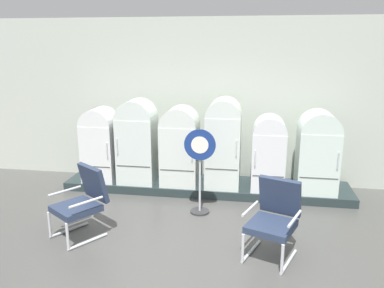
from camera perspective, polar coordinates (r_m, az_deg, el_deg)
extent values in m
cube|color=#484745|center=(4.88, -2.62, -20.05)|extent=(12.00, 10.00, 0.05)
cube|color=beige|center=(7.71, 2.76, 6.24)|extent=(11.76, 0.12, 3.25)
cube|color=#47443F|center=(7.63, 2.88, 15.75)|extent=(11.76, 0.07, 0.06)
cube|color=#253133|center=(7.50, 2.07, -6.26)|extent=(5.41, 0.95, 0.16)
cube|color=white|center=(7.68, -13.34, -1.18)|extent=(0.62, 0.60, 1.11)
cylinder|color=white|center=(7.55, -13.58, 2.86)|extent=(0.62, 0.59, 0.62)
cube|color=#383838|center=(7.47, -14.12, -3.28)|extent=(0.57, 0.01, 0.01)
cylinder|color=silver|center=(7.27, -12.49, -0.94)|extent=(0.02, 0.02, 0.28)
cube|color=silver|center=(7.41, -8.07, -0.93)|extent=(0.70, 0.59, 1.25)
cylinder|color=silver|center=(7.27, -8.25, 3.82)|extent=(0.70, 0.58, 0.70)
cube|color=#383838|center=(7.20, -8.70, -3.29)|extent=(0.64, 0.01, 0.01)
cylinder|color=silver|center=(7.18, -11.04, -0.33)|extent=(0.02, 0.02, 0.28)
cube|color=silver|center=(7.24, -1.78, -1.61)|extent=(0.68, 0.62, 1.14)
cylinder|color=silver|center=(7.10, -1.82, 2.80)|extent=(0.68, 0.61, 0.68)
cube|color=#383838|center=(7.01, -2.25, -3.93)|extent=(0.63, 0.01, 0.01)
cylinder|color=silver|center=(6.85, 0.00, -1.37)|extent=(0.02, 0.02, 0.28)
cube|color=silver|center=(7.15, 4.65, -1.05)|extent=(0.63, 0.69, 1.33)
cylinder|color=silver|center=(7.00, 4.77, 4.22)|extent=(0.63, 0.68, 0.63)
cube|color=#383838|center=(6.88, 4.38, -3.76)|extent=(0.58, 0.01, 0.01)
cylinder|color=silver|center=(6.74, 6.58, -0.65)|extent=(0.02, 0.02, 0.28)
cube|color=white|center=(7.13, 11.20, -2.45)|extent=(0.59, 0.60, 1.07)
cylinder|color=white|center=(6.99, 11.41, 1.74)|extent=(0.59, 0.59, 0.59)
cube|color=#383838|center=(6.90, 11.20, -4.71)|extent=(0.54, 0.01, 0.01)
cylinder|color=silver|center=(6.78, 9.35, -2.11)|extent=(0.02, 0.02, 0.28)
cube|color=silver|center=(7.25, 17.98, -2.42)|extent=(0.70, 0.70, 1.11)
cylinder|color=silver|center=(7.12, 18.33, 1.86)|extent=(0.70, 0.68, 0.70)
cube|color=#383838|center=(6.98, 18.27, -4.83)|extent=(0.64, 0.01, 0.01)
cylinder|color=silver|center=(6.93, 20.85, -2.31)|extent=(0.02, 0.02, 0.28)
cylinder|color=silver|center=(6.25, -17.71, -12.02)|extent=(0.39, 0.54, 0.04)
cylinder|color=silver|center=(6.05, -20.35, -11.12)|extent=(0.06, 0.06, 0.39)
cylinder|color=silver|center=(5.84, -15.19, -13.79)|extent=(0.39, 0.54, 0.04)
cylinder|color=silver|center=(5.63, -17.96, -12.92)|extent=(0.06, 0.06, 0.39)
cube|color=#29354E|center=(5.86, -16.80, -9.11)|extent=(0.79, 0.79, 0.09)
cube|color=#29354E|center=(5.89, -14.41, -5.56)|extent=(0.56, 0.47, 0.54)
cylinder|color=silver|center=(6.04, -18.34, -6.62)|extent=(0.33, 0.45, 0.04)
cylinder|color=silver|center=(5.55, -15.41, -8.30)|extent=(0.33, 0.45, 0.04)
cylinder|color=silver|center=(5.49, 8.74, -15.40)|extent=(0.27, 0.60, 0.04)
cylinder|color=silver|center=(5.15, 7.54, -15.01)|extent=(0.05, 0.05, 0.39)
cylinder|color=silver|center=(5.35, 14.10, -16.55)|extent=(0.27, 0.60, 0.04)
cylinder|color=silver|center=(5.01, 13.22, -16.25)|extent=(0.05, 0.05, 0.39)
cube|color=#29354E|center=(5.21, 11.62, -11.87)|extent=(0.73, 0.74, 0.09)
cube|color=#29354E|center=(5.35, 12.89, -7.55)|extent=(0.59, 0.37, 0.54)
cylinder|color=silver|center=(5.22, 8.61, -9.42)|extent=(0.22, 0.50, 0.04)
cylinder|color=silver|center=(5.06, 14.96, -10.61)|extent=(0.22, 0.50, 0.04)
cylinder|color=#2D2D30|center=(6.58, 1.15, -9.95)|extent=(0.32, 0.32, 0.03)
cylinder|color=silver|center=(6.35, 1.18, -5.09)|extent=(0.04, 0.04, 1.15)
cylinder|color=navy|center=(6.16, 1.17, -0.12)|extent=(0.51, 0.02, 0.51)
cylinder|color=white|center=(6.14, 1.16, -0.15)|extent=(0.28, 0.00, 0.28)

